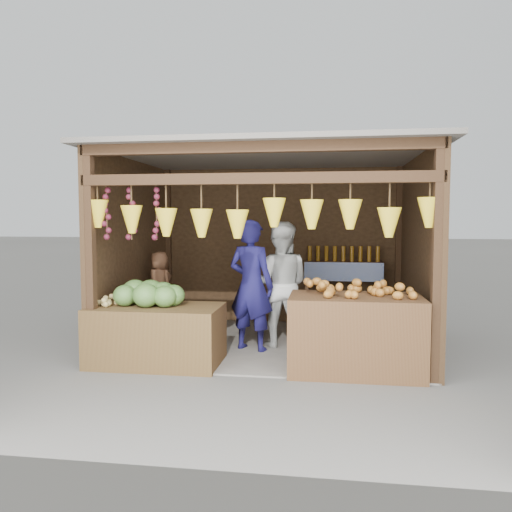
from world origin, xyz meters
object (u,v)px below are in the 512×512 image
Objects in this scene: counter_left at (157,335)px; counter_right at (355,334)px; man_standing at (251,286)px; vendor_seated at (160,285)px; woman_standing at (280,284)px.

counter_right reaches higher than counter_left.
counter_left is 2.37m from counter_right.
man_standing reaches higher than vendor_seated.
woman_standing reaches higher than counter_left.
woman_standing is at bearing 132.53° from counter_right.
counter_right is at bearing 133.89° from woman_standing.
counter_right is at bearing 0.07° from counter_left.
counter_left is 1.40m from man_standing.
woman_standing reaches higher than vendor_seated.
counter_left is at bearing 56.61° from man_standing.
man_standing is 1.02× the size of woman_standing.
counter_right is 1.55× the size of vendor_seated.
man_standing is 1.81× the size of vendor_seated.
vendor_seated is (-0.39, 1.26, 0.44)m from counter_left.
vendor_seated is (-2.76, 1.25, 0.36)m from counter_right.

